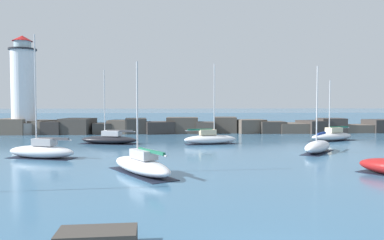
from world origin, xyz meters
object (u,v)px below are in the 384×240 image
(sailboat_moored_5, at_px, (42,150))
(sailboat_moored_1, at_px, (141,165))
(sailboat_moored_0, at_px, (318,146))
(lighthouse, at_px, (23,91))
(sailboat_moored_2, at_px, (109,139))
(sailboat_moored_4, at_px, (210,139))
(sailboat_moored_7, at_px, (332,136))

(sailboat_moored_5, bearing_deg, sailboat_moored_1, -39.99)
(sailboat_moored_0, xyz_separation_m, sailboat_moored_5, (-26.41, -2.15, 0.07))
(lighthouse, bearing_deg, sailboat_moored_0, -32.79)
(lighthouse, xyz_separation_m, sailboat_moored_2, (15.85, -15.08, -6.28))
(sailboat_moored_1, xyz_separation_m, sailboat_moored_4, (6.87, 18.54, 0.02))
(lighthouse, xyz_separation_m, sailboat_moored_1, (21.23, -34.70, -6.22))
(sailboat_moored_5, bearing_deg, lighthouse, 113.59)
(sailboat_moored_4, bearing_deg, sailboat_moored_5, -147.47)
(sailboat_moored_0, bearing_deg, lighthouse, 147.21)
(sailboat_moored_4, height_order, sailboat_moored_7, sailboat_moored_4)
(lighthouse, relative_size, sailboat_moored_5, 1.40)
(sailboat_moored_0, distance_m, sailboat_moored_1, 19.67)
(sailboat_moored_2, height_order, sailboat_moored_7, sailboat_moored_2)
(sailboat_moored_1, relative_size, sailboat_moored_7, 1.00)
(sailboat_moored_2, height_order, sailboat_moored_5, sailboat_moored_5)
(lighthouse, height_order, sailboat_moored_0, lighthouse)
(lighthouse, distance_m, sailboat_moored_5, 29.74)
(lighthouse, height_order, sailboat_moored_4, lighthouse)
(sailboat_moored_2, relative_size, sailboat_moored_7, 1.13)
(lighthouse, xyz_separation_m, sailboat_moored_4, (28.10, -16.17, -6.19))
(sailboat_moored_7, bearing_deg, sailboat_moored_2, -176.35)
(lighthouse, relative_size, sailboat_moored_2, 1.74)
(sailboat_moored_0, bearing_deg, sailboat_moored_2, 156.96)
(sailboat_moored_2, xyz_separation_m, sailboat_moored_4, (12.25, -1.09, 0.09))
(sailboat_moored_0, relative_size, sailboat_moored_2, 0.96)
(sailboat_moored_2, relative_size, sailboat_moored_4, 0.93)
(sailboat_moored_0, bearing_deg, sailboat_moored_5, -175.36)
(sailboat_moored_4, height_order, sailboat_moored_5, sailboat_moored_5)
(sailboat_moored_2, bearing_deg, lighthouse, 136.44)
(sailboat_moored_2, relative_size, sailboat_moored_5, 0.81)
(sailboat_moored_4, bearing_deg, sailboat_moored_2, 174.91)
(sailboat_moored_5, bearing_deg, sailboat_moored_7, 22.18)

